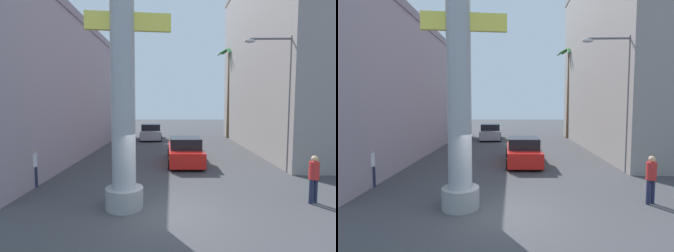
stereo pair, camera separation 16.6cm
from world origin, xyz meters
TOP-DOWN VIEW (x-y plane):
  - ground_plane at (0.00, 10.00)m, footprint 84.75×84.75m
  - building_left at (-9.19, 11.34)m, footprint 7.53×22.60m
  - building_right at (9.19, 13.01)m, footprint 6.34×17.19m
  - neon_sign_pole at (-1.38, 0.45)m, footprint 3.04×1.26m
  - street_lamp at (5.74, 5.15)m, footprint 2.45×0.28m
  - car_lead at (0.98, 7.26)m, footprint 2.09×4.71m
  - car_far at (-1.85, 17.88)m, footprint 2.28×4.58m
  - palm_tree_far_left at (-5.86, 17.26)m, footprint 2.68×2.53m
  - palm_tree_far_right at (6.05, 19.16)m, footprint 2.36×2.41m
  - pedestrian_curb_left at (-5.59, 2.57)m, footprint 0.41×0.41m
  - pedestrian_by_sign at (5.16, 0.95)m, footprint 0.44×0.44m

SIDE VIEW (x-z plane):
  - ground_plane at x=0.00m, z-range 0.00..0.00m
  - car_lead at x=0.98m, z-range -0.08..1.48m
  - car_far at x=-1.85m, z-range -0.04..1.52m
  - pedestrian_curb_left at x=-5.59m, z-range 0.14..1.79m
  - pedestrian_by_sign at x=5.16m, z-range 0.14..1.84m
  - street_lamp at x=5.74m, z-range 0.74..7.57m
  - building_left at x=-9.19m, z-range 0.01..9.10m
  - palm_tree_far_left at x=-5.86m, z-range 0.68..9.39m
  - neon_sign_pole at x=-1.38m, z-range -0.49..11.13m
  - palm_tree_far_right at x=6.05m, z-range 1.33..10.53m
  - building_right at x=9.19m, z-range 0.01..14.44m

